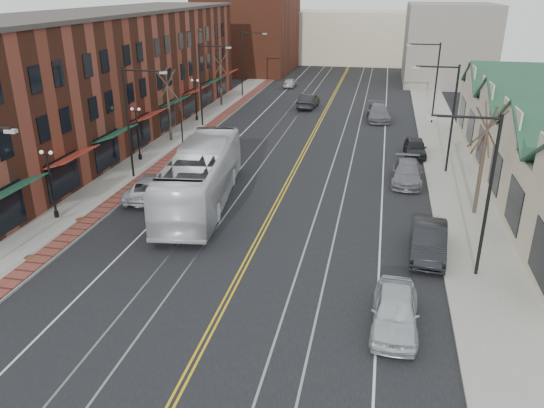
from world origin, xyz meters
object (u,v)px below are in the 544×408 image
at_px(transit_bus, 201,176).
at_px(parked_car_d, 415,148).
at_px(parked_suv, 152,187).
at_px(parked_car_a, 395,311).
at_px(parked_car_b, 429,241).
at_px(parked_car_c, 407,173).

xyz_separation_m(transit_bus, parked_car_d, (14.11, 13.76, -1.17)).
distance_m(transit_bus, parked_suv, 3.93).
bearing_deg(parked_car_a, parked_car_b, 77.23).
relative_size(transit_bus, parked_car_a, 2.90).
bearing_deg(parked_suv, parked_car_d, -147.07).
height_order(parked_car_c, parked_car_d, parked_car_c).
distance_m(transit_bus, parked_car_d, 19.75).
bearing_deg(parked_suv, parked_car_b, 161.11).
bearing_deg(parked_car_d, parked_car_a, -95.16).
height_order(transit_bus, parked_car_c, transit_bus).
xyz_separation_m(parked_car_b, parked_car_d, (0.00, 18.11, -0.08)).
height_order(transit_bus, parked_suv, transit_bus).
bearing_deg(parked_suv, parked_car_c, -162.76).
xyz_separation_m(parked_car_b, parked_car_c, (-0.84, 11.35, -0.07)).
xyz_separation_m(parked_car_a, parked_car_c, (0.96, 18.35, -0.05)).
bearing_deg(parked_car_a, parked_car_d, 87.54).
relative_size(parked_suv, parked_car_a, 1.14).
height_order(parked_car_b, parked_car_d, parked_car_b).
relative_size(parked_car_c, parked_car_d, 1.18).
relative_size(parked_car_a, parked_car_b, 0.94).
bearing_deg(transit_bus, parked_suv, -14.33).
bearing_deg(parked_car_a, parked_car_c, 88.63).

